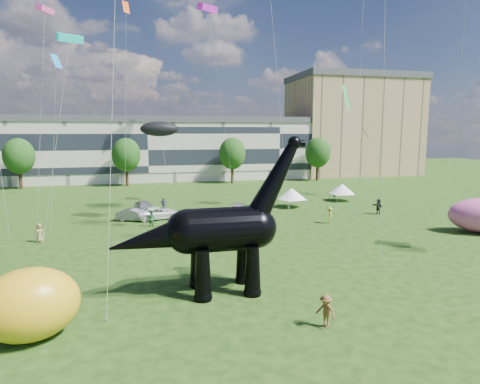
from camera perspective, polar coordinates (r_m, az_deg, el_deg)
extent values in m
plane|color=#16330C|center=(27.08, 6.00, -12.93)|extent=(220.00, 220.00, 0.00)
cube|color=beige|center=(85.87, -12.95, 5.67)|extent=(78.00, 11.00, 12.00)
cube|color=tan|center=(101.12, 15.62, 8.80)|extent=(28.00, 18.00, 22.00)
cylinder|color=#382314|center=(80.19, -28.72, 1.50)|extent=(0.56, 0.56, 3.20)
ellipsoid|color=#14380F|center=(79.85, -28.96, 4.87)|extent=(5.20, 5.20, 6.24)
cylinder|color=#382314|center=(77.31, -15.77, 2.01)|extent=(0.56, 0.56, 3.20)
ellipsoid|color=#14380F|center=(76.95, -15.91, 5.50)|extent=(5.20, 5.20, 6.24)
cylinder|color=#382314|center=(78.95, -1.11, 2.45)|extent=(0.56, 0.56, 3.20)
ellipsoid|color=#14380F|center=(78.59, -1.11, 5.88)|extent=(5.20, 5.20, 6.24)
cylinder|color=#382314|center=(84.54, 10.93, 2.70)|extent=(0.56, 0.56, 3.20)
ellipsoid|color=#14380F|center=(84.21, 11.02, 5.89)|extent=(5.20, 5.20, 6.24)
cone|color=black|center=(24.20, -5.30, -11.72)|extent=(1.06, 1.06, 3.04)
sphere|color=black|center=(24.69, -5.26, -14.64)|extent=(1.12, 1.12, 1.12)
cone|color=black|center=(26.28, -6.05, -10.07)|extent=(1.06, 1.06, 3.04)
sphere|color=black|center=(26.74, -6.00, -12.79)|extent=(1.12, 1.12, 1.12)
cone|color=black|center=(24.80, 1.80, -11.18)|extent=(1.06, 1.06, 3.04)
sphere|color=black|center=(25.28, 1.78, -14.04)|extent=(1.12, 1.12, 1.12)
cone|color=black|center=(26.84, 0.49, -9.63)|extent=(1.06, 1.06, 3.04)
sphere|color=black|center=(27.28, 0.48, -12.30)|extent=(1.12, 1.12, 1.12)
cylinder|color=black|center=(24.77, -2.51, -5.32)|extent=(4.30, 2.80, 2.74)
sphere|color=black|center=(24.45, -7.43, -5.57)|extent=(2.74, 2.74, 2.74)
sphere|color=black|center=(25.27, 2.25, -5.05)|extent=(2.64, 2.64, 2.64)
cone|color=black|center=(25.12, 5.00, 1.65)|extent=(3.84, 1.57, 5.37)
sphere|color=black|center=(25.38, 7.73, 6.95)|extent=(0.85, 0.85, 0.85)
cylinder|color=black|center=(25.50, 8.37, 6.83)|extent=(0.72, 0.46, 0.45)
cone|color=black|center=(24.40, -12.33, -6.55)|extent=(5.39, 2.20, 2.98)
imported|color=#AEAFB3|center=(50.35, -13.45, -2.12)|extent=(2.83, 5.07, 1.63)
imported|color=slate|center=(46.59, -14.69, -3.18)|extent=(4.35, 2.59, 1.35)
imported|color=white|center=(46.98, -11.61, -2.96)|extent=(5.45, 3.56, 1.40)
imported|color=#595960|center=(46.70, -0.49, -2.84)|extent=(3.43, 5.23, 1.41)
cube|color=white|center=(53.70, 7.35, -1.03)|extent=(3.57, 3.57, 0.12)
cone|color=white|center=(53.57, 7.37, -0.21)|extent=(4.52, 4.52, 1.46)
cylinder|color=#999999|center=(51.92, 6.99, -1.95)|extent=(0.06, 0.06, 1.07)
cylinder|color=#999999|center=(53.51, 9.37, -1.69)|extent=(0.06, 0.06, 1.07)
cylinder|color=#999999|center=(54.12, 5.33, -1.50)|extent=(0.06, 0.06, 1.07)
cylinder|color=#999999|center=(55.66, 7.67, -1.26)|extent=(0.06, 0.06, 1.07)
cube|color=white|center=(60.06, 14.28, -0.25)|extent=(2.95, 2.95, 0.11)
cone|color=white|center=(59.95, 14.30, 0.46)|extent=(3.74, 3.74, 1.41)
cylinder|color=#999999|center=(58.41, 13.62, -0.98)|extent=(0.06, 0.06, 1.04)
cylinder|color=#999999|center=(59.53, 15.94, -0.90)|extent=(0.06, 0.06, 1.04)
cylinder|color=#999999|center=(60.79, 12.61, -0.58)|extent=(0.06, 0.06, 1.04)
cylinder|color=#999999|center=(61.87, 14.86, -0.51)|extent=(0.06, 0.06, 1.04)
ellipsoid|color=gold|center=(22.17, -27.70, -13.98)|extent=(5.33, 4.59, 3.51)
imported|color=black|center=(51.59, 19.06, -1.96)|extent=(0.81, 1.82, 1.89)
imported|color=#2D7038|center=(43.42, -12.48, -3.71)|extent=(1.05, 1.03, 1.71)
imported|color=teal|center=(61.14, 13.28, -0.19)|extent=(0.73, 0.78, 1.80)
imported|color=#412E69|center=(52.24, -10.84, -1.69)|extent=(0.98, 0.54, 1.58)
imported|color=maroon|center=(36.01, -3.09, -6.07)|extent=(0.89, 0.96, 1.65)
imported|color=brown|center=(21.67, 12.09, -16.24)|extent=(1.10, 1.29, 1.73)
imported|color=tan|center=(40.66, -26.64, -5.23)|extent=(0.91, 0.66, 1.73)
imported|color=#989E2B|center=(44.95, 12.60, -3.21)|extent=(1.08, 1.36, 1.84)
cube|color=#DB3C92|center=(50.77, -25.99, 22.32)|extent=(1.72, 2.12, 0.79)
ellipsoid|color=black|center=(52.06, -11.38, 8.79)|extent=(4.94, 4.86, 1.87)
cube|color=#BF1BC2|center=(73.13, -4.66, 24.62)|extent=(3.63, 3.12, 1.35)
cube|color=#0CC2B8|center=(43.84, -23.05, 19.47)|extent=(2.53, 2.00, 0.94)
plane|color=#EA4E0F|center=(61.31, -15.91, 23.96)|extent=(1.28, 1.35, 1.54)
plane|color=blue|center=(46.70, -24.65, 16.55)|extent=(1.21, 1.60, 1.39)
plane|color=green|center=(50.39, 14.88, 12.82)|extent=(2.54, 2.97, 3.01)
plane|color=black|center=(64.27, 17.46, 7.92)|extent=(1.60, 1.97, 1.48)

